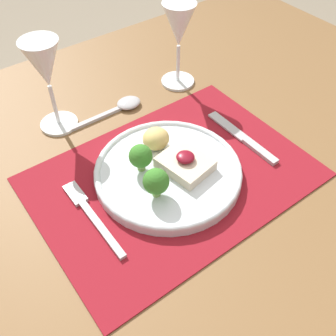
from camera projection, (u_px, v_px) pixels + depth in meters
name	position (u px, v px, depth m)	size (l,w,h in m)	color
ground_plane	(171.00, 336.00, 1.28)	(8.00, 8.00, 0.00)	gray
dining_table	(172.00, 207.00, 0.78)	(1.44, 1.07, 0.77)	brown
placemat	(173.00, 177.00, 0.72)	(0.49, 0.35, 0.00)	maroon
dinner_plate	(167.00, 169.00, 0.70)	(0.27, 0.27, 0.07)	silver
fork	(90.00, 213.00, 0.65)	(0.02, 0.18, 0.01)	#B2B2B7
knife	(246.00, 140.00, 0.78)	(0.02, 0.18, 0.01)	#B2B2B7
spoon	(123.00, 106.00, 0.85)	(0.17, 0.04, 0.02)	#B2B2B7
wine_glass_near	(179.00, 30.00, 0.83)	(0.08, 0.08, 0.19)	white
wine_glass_far	(45.00, 69.00, 0.72)	(0.08, 0.08, 0.19)	white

